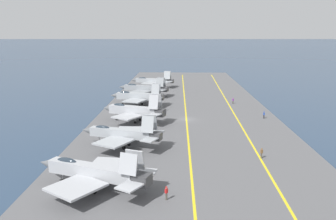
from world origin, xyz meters
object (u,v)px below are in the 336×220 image
object	(u,v)px
crew_red_vest	(166,192)
crew_purple_vest	(233,100)
crew_blue_vest	(264,114)
crew_brown_vest	(262,153)
parked_jet_fifth	(144,88)
parked_jet_sixth	(153,81)
parked_jet_fourth	(138,96)
parked_jet_nearest	(93,172)
parked_jet_second	(122,133)
parked_jet_third	(134,110)

from	to	relation	value
crew_red_vest	crew_purple_vest	xyz separation A→B (m)	(60.51, -17.24, 0.01)
crew_blue_vest	crew_brown_vest	size ratio (longest dim) A/B	1.01
parked_jet_fifth	crew_red_vest	bearing A→B (deg)	-172.43
parked_jet_sixth	crew_blue_vest	world-z (taller)	parked_jet_sixth
parked_jet_sixth	crew_red_vest	bearing A→B (deg)	-175.00
parked_jet_fourth	parked_jet_sixth	bearing A→B (deg)	-3.17
parked_jet_fourth	crew_blue_vest	bearing A→B (deg)	-114.01
crew_brown_vest	parked_jet_nearest	bearing A→B (deg)	116.41
parked_jet_second	crew_purple_vest	distance (m)	47.81
parked_jet_third	parked_jet_fourth	world-z (taller)	parked_jet_third
parked_jet_fourth	crew_purple_vest	size ratio (longest dim) A/B	8.60
parked_jet_fourth	parked_jet_sixth	size ratio (longest dim) A/B	0.93
crew_blue_vest	crew_brown_vest	world-z (taller)	crew_blue_vest
crew_purple_vest	parked_jet_second	bearing A→B (deg)	147.32
parked_jet_nearest	parked_jet_fifth	size ratio (longest dim) A/B	1.01
parked_jet_fifth	parked_jet_second	bearing A→B (deg)	-178.81
parked_jet_nearest	parked_jet_second	bearing A→B (deg)	-3.79
parked_jet_nearest	crew_brown_vest	size ratio (longest dim) A/B	9.62
parked_jet_fourth	crew_purple_vest	distance (m)	27.40
crew_blue_vest	crew_purple_vest	bearing A→B (deg)	15.17
parked_jet_third	parked_jet_sixth	bearing A→B (deg)	-0.79
parked_jet_fifth	parked_jet_sixth	world-z (taller)	parked_jet_fifth
parked_jet_fifth	crew_purple_vest	xyz separation A→B (m)	(-12.01, -26.88, -1.54)
parked_jet_nearest	parked_jet_second	distance (m)	17.42
parked_jet_third	parked_jet_fourth	size ratio (longest dim) A/B	1.02
parked_jet_second	parked_jet_third	bearing A→B (deg)	0.51
crew_blue_vest	crew_brown_vest	bearing A→B (deg)	166.09
parked_jet_fourth	crew_blue_vest	xyz separation A→B (m)	(-14.21, -31.91, -1.69)
parked_jet_fourth	crew_brown_vest	distance (m)	48.82
parked_jet_second	parked_jet_fourth	distance (m)	36.86
parked_jet_nearest	crew_blue_vest	bearing A→B (deg)	-38.41
crew_brown_vest	crew_red_vest	bearing A→B (deg)	135.17
parked_jet_second	parked_jet_fourth	world-z (taller)	parked_jet_fourth
crew_blue_vest	crew_purple_vest	xyz separation A→B (m)	(17.60, 4.77, 0.01)
parked_jet_nearest	parked_jet_third	xyz separation A→B (m)	(35.79, -0.99, 0.29)
parked_jet_fifth	crew_red_vest	world-z (taller)	parked_jet_fifth
crew_blue_vest	crew_brown_vest	xyz separation A→B (m)	(-27.66, 6.85, -0.01)
crew_purple_vest	parked_jet_fifth	bearing A→B (deg)	65.93
crew_brown_vest	parked_jet_third	bearing A→B (deg)	45.53
parked_jet_nearest	crew_blue_vest	distance (m)	51.08
parked_jet_fifth	crew_red_vest	xyz separation A→B (m)	(-72.51, -9.64, -1.55)
crew_brown_vest	parked_jet_fifth	bearing A→B (deg)	23.42
parked_jet_third	crew_purple_vest	world-z (taller)	parked_jet_third
parked_jet_sixth	crew_purple_vest	xyz separation A→B (m)	(-30.93, -25.23, -1.45)
parked_jet_fourth	parked_jet_nearest	bearing A→B (deg)	-179.81
parked_jet_nearest	parked_jet_fourth	size ratio (longest dim) A/B	1.10
parked_jet_sixth	crew_red_vest	world-z (taller)	parked_jet_sixth
parked_jet_third	crew_blue_vest	xyz separation A→B (m)	(4.21, -30.74, -1.73)
parked_jet_third	parked_jet_fifth	size ratio (longest dim) A/B	0.93
parked_jet_nearest	parked_jet_sixth	distance (m)	88.55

